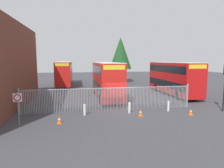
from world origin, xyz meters
name	(u,v)px	position (x,y,z in m)	size (l,w,h in m)	color
ground_plane	(107,95)	(0.00, 8.00, 0.00)	(100.00, 100.00, 0.00)	#3D3D42
palisade_fence	(110,98)	(-0.94, 0.00, 1.18)	(15.92, 0.14, 2.35)	gray
double_decker_bus_near_gate	(173,77)	(9.02, 6.93, 2.42)	(2.54, 10.81, 4.42)	red
double_decker_bus_behind_fence_left	(106,78)	(-0.33, 6.33, 2.42)	(2.54, 10.81, 4.42)	red
double_decker_bus_behind_fence_right	(65,73)	(-6.22, 18.89, 2.42)	(2.54, 10.81, 4.42)	red
bollard_near_left	(85,110)	(-3.30, -1.06, 0.47)	(0.20, 0.20, 0.95)	silver
bollard_center_front	(129,108)	(0.66, -1.10, 0.47)	(0.20, 0.20, 0.95)	silver
bollard_near_right	(168,106)	(4.40, -1.09, 0.47)	(0.20, 0.20, 0.95)	silver
traffic_cone_by_gate	(191,112)	(5.68, -2.66, 0.29)	(0.34, 0.34, 0.59)	orange
traffic_cone_mid_forecourt	(59,120)	(-5.23, -2.94, 0.29)	(0.34, 0.34, 0.59)	orange
traffic_cone_near_kerb	(141,113)	(1.34, -2.17, 0.29)	(0.34, 0.34, 0.59)	orange
speed_limit_sign_post	(18,101)	(-8.07, -2.82, 1.78)	(0.60, 0.14, 2.40)	slate
tree_tall_back	(121,53)	(5.19, 22.57, 6.18)	(4.65, 4.65, 9.51)	#4C3823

